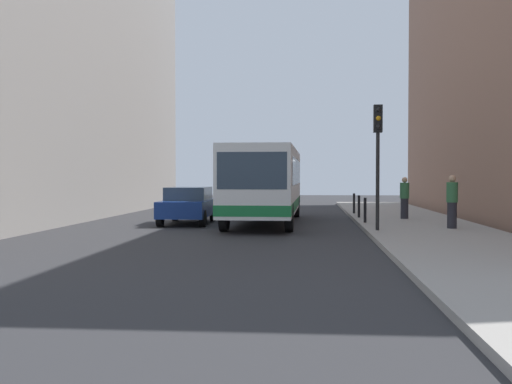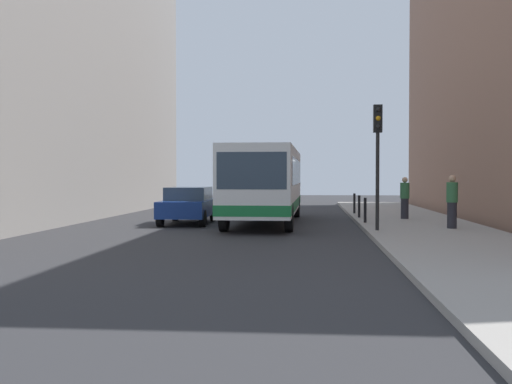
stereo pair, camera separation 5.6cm
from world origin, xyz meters
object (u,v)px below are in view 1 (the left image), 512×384
object	(u,v)px
car_beside_bus	(188,204)
bollard_mid	(359,206)
traffic_light	(378,143)
pedestrian_near_signal	(452,202)
bollard_near	(365,210)
bus	(266,181)
pedestrian_mid_sidewalk	(405,198)
bollard_far	(354,203)

from	to	relation	value
car_beside_bus	bollard_mid	bearing A→B (deg)	-164.41
traffic_light	pedestrian_near_signal	size ratio (longest dim) A/B	2.27
bollard_near	pedestrian_near_signal	world-z (taller)	pedestrian_near_signal
bus	pedestrian_mid_sidewalk	distance (m)	5.83
pedestrian_near_signal	pedestrian_mid_sidewalk	size ratio (longest dim) A/B	1.04
pedestrian_mid_sidewalk	pedestrian_near_signal	bearing A→B (deg)	-9.06
traffic_light	pedestrian_mid_sidewalk	world-z (taller)	traffic_light
car_beside_bus	bollard_far	distance (m)	8.64
pedestrian_mid_sidewalk	bollard_near	bearing A→B (deg)	-58.61
bollard_near	bollard_mid	distance (m)	2.93
pedestrian_mid_sidewalk	bus	bearing A→B (deg)	-101.44
traffic_light	bollard_near	bearing A→B (deg)	91.69
bollard_mid	bus	bearing A→B (deg)	-158.93
bus	bollard_far	world-z (taller)	bus
traffic_light	pedestrian_near_signal	world-z (taller)	traffic_light
bollard_far	traffic_light	bearing A→B (deg)	-89.38
bus	car_beside_bus	xyz separation A→B (m)	(-3.10, -0.63, -0.94)
bollard_near	pedestrian_near_signal	size ratio (longest dim) A/B	0.52
bollard_mid	car_beside_bus	bearing A→B (deg)	-163.03
car_beside_bus	bollard_far	bearing A→B (deg)	-145.51
car_beside_bus	bollard_mid	size ratio (longest dim) A/B	4.68
bollard_far	bus	bearing A→B (deg)	-131.36
car_beside_bus	bollard_near	bearing A→B (deg)	172.19
car_beside_bus	traffic_light	bearing A→B (deg)	148.17
car_beside_bus	traffic_light	distance (m)	8.53
car_beside_bus	traffic_light	world-z (taller)	traffic_light
pedestrian_near_signal	bus	bearing A→B (deg)	143.43
bollard_mid	pedestrian_mid_sidewalk	size ratio (longest dim) A/B	0.55
bollard_far	car_beside_bus	bearing A→B (deg)	-144.13
bus	bollard_mid	size ratio (longest dim) A/B	11.63
bus	pedestrian_mid_sidewalk	size ratio (longest dim) A/B	6.37
car_beside_bus	pedestrian_mid_sidewalk	bearing A→B (deg)	-171.88
bus	traffic_light	world-z (taller)	traffic_light
car_beside_bus	bollard_mid	xyz separation A→B (m)	(7.00, 2.14, -0.16)
car_beside_bus	pedestrian_near_signal	size ratio (longest dim) A/B	2.45
car_beside_bus	bus	bearing A→B (deg)	-169.82
bollard_far	bollard_mid	bearing A→B (deg)	-90.00
bollard_mid	bollard_far	distance (m)	2.93
bollard_near	pedestrian_near_signal	bearing A→B (deg)	-41.49
bollard_near	bus	bearing A→B (deg)	159.93
bus	bollard_near	size ratio (longest dim) A/B	11.63
traffic_light	pedestrian_mid_sidewalk	bearing A→B (deg)	73.05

